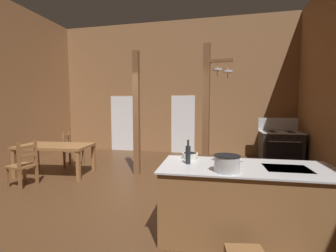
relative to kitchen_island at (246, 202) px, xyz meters
The scene contains 14 objects.
ground_plane 2.29m from the kitchen_island, 154.75° to the left, with size 9.03×9.15×0.10m, color #4C301C.
wall_back 5.88m from the kitchen_island, 111.22° to the left, with size 9.03×0.14×4.64m, color #93663F.
glazed_door_back_left 6.45m from the kitchen_island, 127.07° to the left, with size 1.00×0.01×2.05m, color white.
glazed_panel_back_right 5.40m from the kitchen_island, 107.41° to the left, with size 0.84×0.01×2.05m, color white.
kitchen_island is the anchor object (origin of this frame).
stove_range 4.49m from the kitchen_island, 71.52° to the left, with size 1.16×0.84×1.32m.
support_post_with_pot_rack 2.41m from the kitchen_island, 106.38° to the left, with size 0.62×0.23×2.99m.
support_post_center 3.45m from the kitchen_island, 134.81° to the left, with size 0.14×0.14×2.99m.
dining_table 4.63m from the kitchen_island, 156.56° to the left, with size 1.78×1.07×0.74m.
ladderback_chair_near_window 5.14m from the kitchen_island, 148.52° to the left, with size 0.53×0.53×0.95m.
ladderback_chair_by_post 4.45m from the kitchen_island, 167.27° to the left, with size 0.50×0.50×0.95m.
stockpot_on_counter 0.69m from the kitchen_island, 129.90° to the right, with size 0.37×0.30×0.19m.
mixing_bowl_on_counter 0.95m from the kitchen_island, 159.30° to the left, with size 0.23×0.23×0.08m.
bottle_tall_on_counter 0.95m from the kitchen_island, behind, with size 0.07×0.07×0.32m.
Camera 1 is at (1.67, -3.94, 1.69)m, focal length 24.66 mm.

